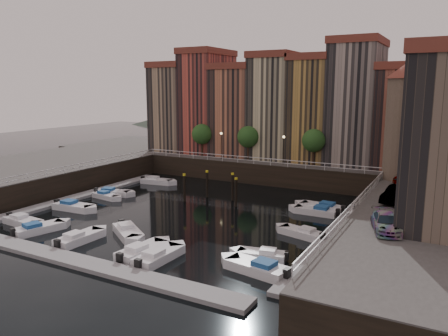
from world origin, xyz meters
The scene contains 32 objects.
ground centered at (0.00, 0.00, 0.00)m, with size 200.00×200.00×0.00m, color black.
quay_far centered at (0.00, 26.00, 1.50)m, with size 80.00×20.00×3.00m, color black.
quay_left centered at (-28.00, -2.00, 1.50)m, with size 20.00×36.00×3.00m, color black.
dock_left centered at (-16.20, -1.00, 0.17)m, with size 2.00×28.00×0.35m, color gray.
dock_right centered at (16.20, -1.00, 0.17)m, with size 2.00×28.00×0.35m, color gray.
dock_near centered at (0.00, -17.00, 0.17)m, with size 30.00×2.00×0.35m, color gray.
mountains centered at (1.72, 110.00, 7.92)m, with size 145.00×100.00×18.00m.
far_terrace centered at (3.31, 23.50, 10.95)m, with size 48.70×10.30×17.50m.
corner_tower centered at (20.00, 14.50, 10.19)m, with size 5.20×5.20×13.80m.
promenade_trees centered at (-1.33, 18.20, 6.58)m, with size 21.20×3.20×5.20m.
street_lamps centered at (-1.00, 17.20, 5.90)m, with size 10.36×0.36×4.18m.
railings centered at (0.00, 4.88, 3.79)m, with size 36.08×34.04×0.52m.
gangway centered at (17.10, 10.00, 1.92)m, with size 2.78×8.32×3.73m.
mooring_pilings centered at (-0.20, 5.03, 1.65)m, with size 6.96×3.66×3.78m.
boat_left_0 centered at (-12.79, -12.47, 0.37)m, with size 4.89×2.08×1.11m.
boat_left_1 centered at (-12.54, -6.09, 0.40)m, with size 5.21×2.22×1.18m.
boat_left_2 centered at (-13.02, -0.26, 0.33)m, with size 4.32×2.05×0.97m.
boat_left_3 centered at (-13.37, 1.20, 0.37)m, with size 4.91×2.99×1.10m.
boat_left_4 centered at (-12.68, 9.73, 0.38)m, with size 5.01×2.43×1.12m.
boat_right_0 centered at (13.18, -11.83, 0.41)m, with size 5.40×2.72×1.21m.
boat_right_1 centered at (12.33, -9.03, 0.33)m, with size 4.31×2.23×0.97m.
boat_right_2 centered at (13.45, -2.33, 0.35)m, with size 4.68×2.70×1.05m.
boat_right_3 centered at (12.51, 5.48, 0.38)m, with size 4.88×1.79×1.12m.
boat_right_4 centered at (12.67, 7.17, 0.39)m, with size 5.18×2.31×1.17m.
boat_near_0 centered at (-9.35, -13.37, 0.38)m, with size 2.99×5.07×1.13m.
boat_near_1 centered at (-3.82, -13.42, 0.38)m, with size 2.00×4.98×1.14m.
boat_near_2 centered at (3.20, -13.24, 0.39)m, with size 2.34×5.14×1.16m.
boat_near_3 centered at (5.12, -13.52, 0.39)m, with size 2.02×5.09×1.16m.
car_a centered at (20.61, 12.45, 3.72)m, with size 1.71×4.24×1.44m, color gray.
car_b centered at (20.89, 2.69, 3.77)m, with size 1.63×4.67×1.54m, color gray.
car_c centered at (21.33, -6.70, 3.67)m, with size 1.88×4.62×1.34m, color gray.
boat_extra_285 centered at (-1.08, -10.00, 0.39)m, with size 4.98×4.24×1.17m.
Camera 1 is at (25.64, -40.19, 13.72)m, focal length 35.00 mm.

